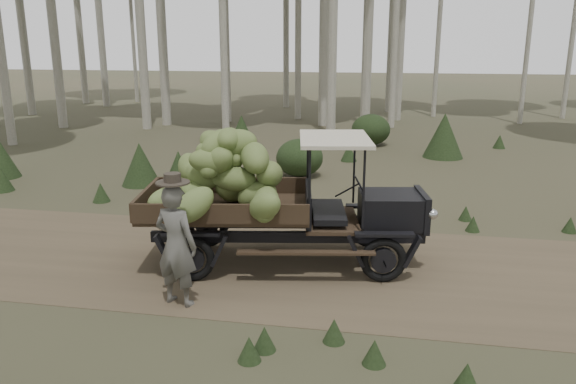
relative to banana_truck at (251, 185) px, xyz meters
name	(u,v)px	position (x,y,z in m)	size (l,w,h in m)	color
ground	(358,270)	(1.69, 0.05, -1.31)	(120.00, 120.00, 0.00)	#473D2B
dirt_track	(358,270)	(1.69, 0.05, -1.31)	(70.00, 4.00, 0.01)	brown
banana_truck	(251,185)	(0.00, 0.00, 0.00)	(4.67, 2.59, 2.25)	black
farmer	(176,244)	(-0.65, -1.56, -0.45)	(0.69, 0.54, 1.83)	#56544F
undergrowth	(284,184)	(-0.06, 3.06, -0.75)	(23.02, 21.66, 1.37)	#233319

